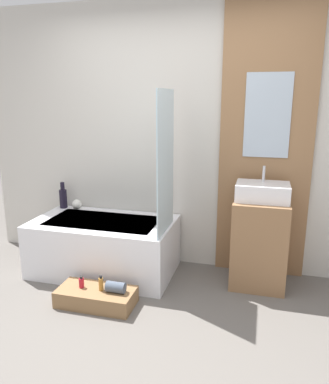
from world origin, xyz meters
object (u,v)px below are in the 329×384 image
vase_round_light (77,204)px  bottle_soap_secondary (101,284)px  bottle_soap_primary (81,283)px  vase_tall_dark (63,197)px  sink (263,192)px  wooden_step_bench (96,297)px  bathtub (104,246)px

vase_round_light → bottle_soap_secondary: 1.18m
vase_round_light → bottle_soap_primary: vase_round_light is taller
bottle_soap_primary → vase_round_light: bearing=118.7°
vase_tall_dark → bottle_soap_primary: vase_tall_dark is taller
vase_round_light → bottle_soap_secondary: vase_round_light is taller
sink → vase_round_light: sink is taller
sink → bottle_soap_secondary: (-1.25, -0.74, -0.69)m
wooden_step_bench → bottle_soap_secondary: bearing=0.0°
wooden_step_bench → sink: sink is taller
vase_tall_dark → bottle_soap_primary: (0.66, -0.91, -0.46)m
vase_round_light → bathtub: bearing=-33.7°
vase_round_light → wooden_step_bench: bearing=-55.3°
bottle_soap_primary → bottle_soap_secondary: 0.18m
vase_tall_dark → bottle_soap_secondary: size_ratio=2.14×
bathtub → bottle_soap_primary: bathtub is taller
bathtub → sink: 1.61m
bottle_soap_primary → wooden_step_bench: bearing=0.0°
sink → bottle_soap_secondary: 1.61m
vase_tall_dark → bottle_soap_secondary: 1.31m
sink → bottle_soap_secondary: size_ratio=3.50×
vase_tall_dark → bottle_soap_primary: 1.21m
vase_tall_dark → vase_round_light: size_ratio=2.72×
bathtub → sink: size_ratio=2.97×
bottle_soap_secondary → bathtub: bearing=111.3°
sink → vase_round_light: size_ratio=4.44×
vase_round_light → bottle_soap_secondary: size_ratio=0.79×
sink → bottle_soap_primary: (-1.43, -0.74, -0.70)m
wooden_step_bench → vase_round_light: (-0.62, 0.90, 0.51)m
sink → wooden_step_bench: bearing=-150.2°
sink → bathtub: bearing=-174.9°
wooden_step_bench → bottle_soap_primary: bearing=180.0°
vase_round_light → bottle_soap_primary: 1.10m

